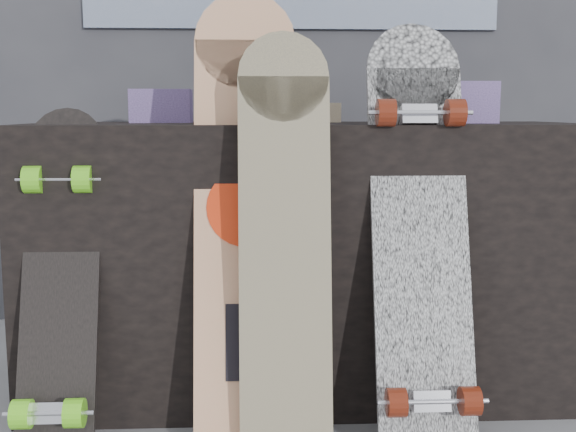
{
  "coord_description": "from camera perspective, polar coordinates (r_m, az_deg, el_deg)",
  "views": [
    {
      "loc": [
        -0.16,
        -1.63,
        0.84
      ],
      "look_at": [
        -0.07,
        0.2,
        0.57
      ],
      "focal_mm": 45.0,
      "sensor_mm": 36.0,
      "label": 1
    }
  ],
  "objects": [
    {
      "name": "vendor_table",
      "position": [
        2.18,
        1.45,
        -3.23
      ],
      "size": [
        1.6,
        0.6,
        0.8
      ],
      "primitive_type": "cube",
      "color": "black",
      "rests_on": "ground"
    },
    {
      "name": "booth",
      "position": [
        2.99,
        0.25,
        13.42
      ],
      "size": [
        2.4,
        0.22,
        2.2
      ],
      "color": "#36363B",
      "rests_on": "ground"
    },
    {
      "name": "merch_box_purple",
      "position": [
        2.24,
        -9.97,
        8.55
      ],
      "size": [
        0.18,
        0.12,
        0.1
      ],
      "primitive_type": "cube",
      "color": "#46366E",
      "rests_on": "vendor_table"
    },
    {
      "name": "merch_box_small",
      "position": [
        2.22,
        14.1,
        8.69
      ],
      "size": [
        0.14,
        0.14,
        0.12
      ],
      "primitive_type": "cube",
      "color": "#46366E",
      "rests_on": "vendor_table"
    },
    {
      "name": "merch_box_flat",
      "position": [
        2.32,
        1.35,
        8.17
      ],
      "size": [
        0.22,
        0.1,
        0.06
      ],
      "primitive_type": "cube",
      "color": "#D1B78C",
      "rests_on": "vendor_table"
    },
    {
      "name": "longboard_geisha",
      "position": [
        1.84,
        -3.35,
        1.15
      ],
      "size": [
        0.26,
        0.32,
        1.15
      ],
      "rotation": [
        -0.26,
        0.0,
        0.0
      ],
      "color": "beige",
      "rests_on": "ground"
    },
    {
      "name": "longboard_celtic",
      "position": [
        1.75,
        -0.26,
        -1.17
      ],
      "size": [
        0.22,
        0.2,
        1.03
      ],
      "rotation": [
        -0.18,
        0.0,
        0.0
      ],
      "color": "beige",
      "rests_on": "ground"
    },
    {
      "name": "longboard_cascadia",
      "position": [
        1.86,
        10.43,
        -0.6
      ],
      "size": [
        0.25,
        0.39,
        1.07
      ],
      "rotation": [
        -0.3,
        0.0,
        0.0
      ],
      "color": "white",
      "rests_on": "ground"
    },
    {
      "name": "skateboard_dark",
      "position": [
        1.91,
        -17.61,
        -4.28
      ],
      "size": [
        0.19,
        0.35,
        0.85
      ],
      "rotation": [
        -0.33,
        0.0,
        0.0
      ],
      "color": "black",
      "rests_on": "ground"
    }
  ]
}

